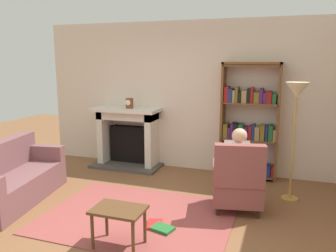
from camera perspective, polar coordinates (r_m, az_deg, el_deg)
The scene contains 12 objects.
ground at distance 4.37m, azimuth -6.67°, elevation -16.50°, with size 14.00×14.00×0.00m, color brown.
back_wall at distance 6.30m, azimuth 3.16°, elevation 4.95°, with size 5.60×0.10×2.70m, color beige.
area_rug at distance 4.61m, azimuth -5.00°, elevation -14.85°, with size 2.40×1.80×0.01m, color #9B4844.
fireplace at distance 6.57m, azimuth -6.65°, elevation -1.53°, with size 1.31×0.64×1.13m.
mantel_clock at distance 6.34m, azimuth -6.46°, elevation 3.79°, with size 0.14×0.14×0.19m.
bookshelf at distance 5.94m, azimuth 13.41°, elevation 0.21°, with size 0.96×0.32×1.98m.
armchair_reading at distance 4.68m, azimuth 11.58°, elevation -9.04°, with size 0.76×0.74×0.97m.
seated_reader at distance 4.73m, azimuth 11.57°, elevation -6.32°, with size 0.43×0.58×1.14m.
sofa_floral at distance 5.43m, azimuth -24.63°, elevation -8.17°, with size 0.99×1.80×0.85m.
side_table at distance 3.82m, azimuth -8.24°, elevation -14.42°, with size 0.56×0.39×0.45m.
scattered_books at distance 4.30m, azimuth -1.50°, elevation -16.44°, with size 0.40×0.35×0.04m.
floor_lamp at distance 5.06m, azimuth 20.65°, elevation 3.93°, with size 0.32×0.32×1.71m.
Camera 1 is at (1.72, -3.48, 2.01)m, focal length 36.50 mm.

